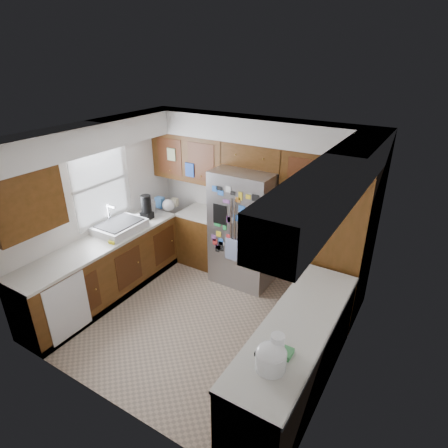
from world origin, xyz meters
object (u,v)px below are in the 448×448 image
at_px(fridge, 245,227).
at_px(paper_towel, 277,348).
at_px(rice_cooker, 271,357).
at_px(pantry, 345,243).

height_order(fridge, paper_towel, fridge).
bearing_deg(rice_cooker, paper_towel, 86.08).
relative_size(pantry, rice_cooker, 7.88).
bearing_deg(pantry, rice_cooker, -90.02).
distance_m(pantry, rice_cooker, 2.28).
relative_size(pantry, fridge, 1.19).
relative_size(pantry, paper_towel, 7.85).
bearing_deg(rice_cooker, pantry, 89.98).
height_order(pantry, paper_towel, pantry).
height_order(fridge, rice_cooker, fridge).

